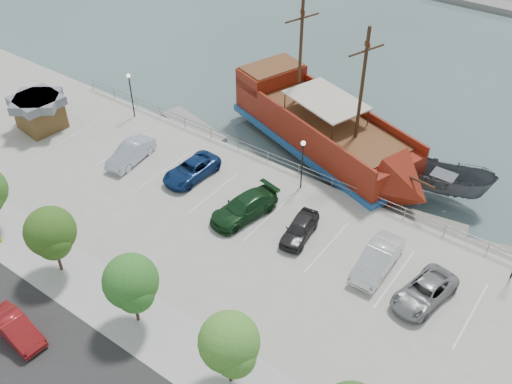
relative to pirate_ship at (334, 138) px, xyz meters
The scene contains 21 objects.
ground 12.53m from the pirate_ship, 87.65° to the right, with size 160.00×160.00×0.00m, color #405250.
sidewalk 22.35m from the pirate_ship, 88.70° to the right, with size 100.00×4.00×0.05m, color #A6A5A3.
seawall_railing 4.60m from the pirate_ship, 83.60° to the right, with size 50.00×0.06×1.00m.
pirate_ship is the anchor object (origin of this frame).
patrol_boat 9.35m from the pirate_ship, ahead, with size 2.83×7.51×2.91m, color #494D51.
dock_west 13.35m from the pirate_ship, 166.35° to the right, with size 7.41×2.12×0.42m, color gray.
dock_mid 10.18m from the pirate_ship, 18.21° to the right, with size 6.45×1.84×0.37m, color gray.
dock_east 16.03m from the pirate_ship, 11.30° to the right, with size 6.80×1.94×0.39m, color gray.
shed 25.65m from the pirate_ship, 152.27° to the right, with size 4.16×4.16×3.06m.
street_sedan 27.76m from the pirate_ship, 101.04° to the right, with size 1.47×4.22×1.39m, color maroon.
lamp_post_left 18.52m from the pirate_ship, 161.61° to the right, with size 0.36×0.36×4.28m.
lamp_post_mid 6.09m from the pirate_ship, 85.02° to the right, with size 0.36×0.36×4.28m.
tree_c 23.66m from the pirate_ship, 108.17° to the right, with size 3.30×3.20×5.00m.
tree_d 22.49m from the pirate_ship, 90.89° to the right, with size 3.30×3.20×5.00m.
tree_e 23.45m from the pirate_ship, 73.45° to the right, with size 3.30×3.20×5.00m.
parked_car_b 16.72m from the pirate_ship, 139.08° to the right, with size 1.65×4.74×1.56m, color silver.
parked_car_c 12.09m from the pirate_ship, 126.49° to the right, with size 2.32×5.02×1.40m, color navy.
parked_car_d 11.08m from the pirate_ship, 95.36° to the right, with size 2.23×5.48×1.59m, color #15391A.
parked_car_e 11.05m from the pirate_ship, 72.24° to the right, with size 1.65×4.11×1.40m, color #252424.
parked_car_f 13.64m from the pirate_ship, 48.16° to the right, with size 1.76×5.06×1.67m, color silver.
parked_car_g 16.68m from the pirate_ship, 40.75° to the right, with size 2.27×4.92×1.37m, color gray.
Camera 1 is at (17.46, -23.52, 27.25)m, focal length 40.00 mm.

